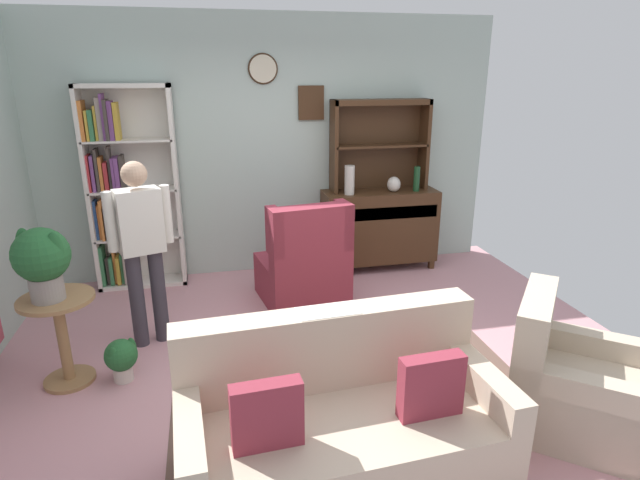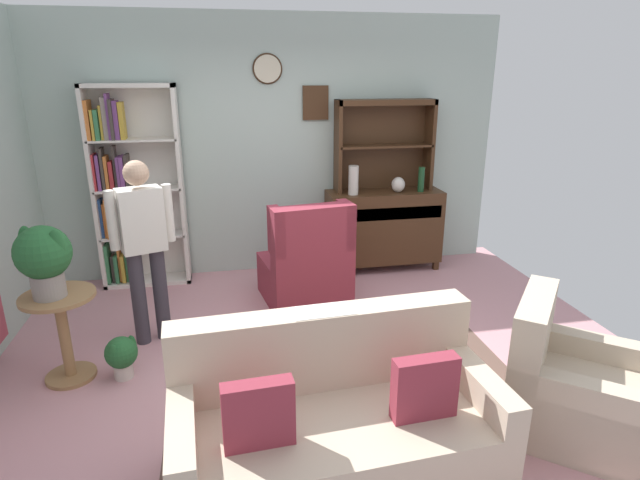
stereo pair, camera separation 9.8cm
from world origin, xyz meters
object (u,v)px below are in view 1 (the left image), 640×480
at_px(bookshelf, 125,189).
at_px(person_reading, 142,242).
at_px(potted_plant_large, 42,259).
at_px(bottle_wine, 417,179).
at_px(wingback_chair, 304,267).
at_px(potted_plant_small, 121,357).
at_px(coffee_table, 311,354).
at_px(sideboard, 379,226).
at_px(sideboard_hutch, 379,133).
at_px(vase_tall, 349,180).
at_px(armchair_floral, 570,386).
at_px(book_stack, 334,340).
at_px(plant_stand, 62,330).
at_px(couch_floral, 341,425).
at_px(vase_round, 394,184).

distance_m(bookshelf, person_reading, 1.38).
distance_m(bookshelf, potted_plant_large, 1.89).
bearing_deg(bottle_wine, wingback_chair, -153.93).
distance_m(potted_plant_small, coffee_table, 1.44).
height_order(sideboard, wingback_chair, wingback_chair).
bearing_deg(sideboard_hutch, vase_tall, -154.11).
distance_m(person_reading, coffee_table, 1.69).
distance_m(vase_tall, armchair_floral, 3.08).
bearing_deg(potted_plant_small, book_stack, -20.78).
height_order(bookshelf, plant_stand, bookshelf).
height_order(sideboard_hutch, vase_tall, sideboard_hutch).
bearing_deg(bookshelf, couch_floral, -64.70).
bearing_deg(bottle_wine, vase_round, 175.05).
bearing_deg(armchair_floral, vase_round, 93.12).
height_order(sideboard, couch_floral, sideboard).
relative_size(bottle_wine, couch_floral, 0.15).
bearing_deg(potted_plant_large, bottle_wine, 26.13).
distance_m(bookshelf, vase_tall, 2.36).
bearing_deg(potted_plant_large, person_reading, 40.94).
bearing_deg(bookshelf, sideboard, -1.71).
relative_size(sideboard_hutch, potted_plant_large, 2.10).
distance_m(couch_floral, person_reading, 2.25).
bearing_deg(potted_plant_large, sideboard, 30.22).
distance_m(bottle_wine, person_reading, 3.08).
bearing_deg(vase_tall, coffee_table, -111.58).
height_order(sideboard_hutch, vase_round, sideboard_hutch).
relative_size(couch_floral, person_reading, 1.18).
height_order(bottle_wine, couch_floral, bottle_wine).
bearing_deg(sideboard_hutch, bookshelf, -179.43).
bearing_deg(sideboard_hutch, sideboard, -90.00).
bearing_deg(potted_plant_large, wingback_chair, 26.17).
height_order(vase_tall, book_stack, vase_tall).
height_order(vase_tall, potted_plant_small, vase_tall).
bearing_deg(couch_floral, potted_plant_large, 144.37).
distance_m(bookshelf, potted_plant_small, 2.10).
relative_size(plant_stand, book_stack, 3.09).
distance_m(potted_plant_large, book_stack, 2.08).
bearing_deg(armchair_floral, book_stack, 157.27).
bearing_deg(potted_plant_small, sideboard, 34.82).
height_order(bookshelf, person_reading, bookshelf).
distance_m(vase_round, wingback_chair, 1.50).
bearing_deg(wingback_chair, vase_round, 31.72).
bearing_deg(plant_stand, person_reading, 40.91).
distance_m(couch_floral, coffee_table, 0.73).
bearing_deg(potted_plant_small, coffee_table, -21.09).
distance_m(sideboard_hutch, plant_stand, 3.72).
xyz_separation_m(armchair_floral, book_stack, (-1.42, 0.60, 0.18)).
height_order(sideboard_hutch, wingback_chair, sideboard_hutch).
bearing_deg(vase_round, book_stack, -118.53).
bearing_deg(coffee_table, sideboard_hutch, 62.33).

